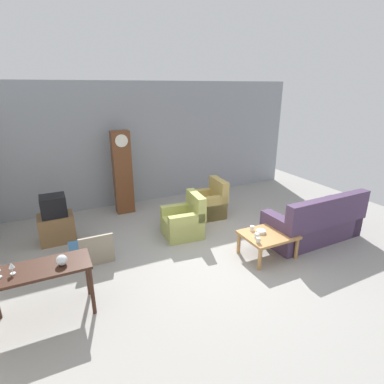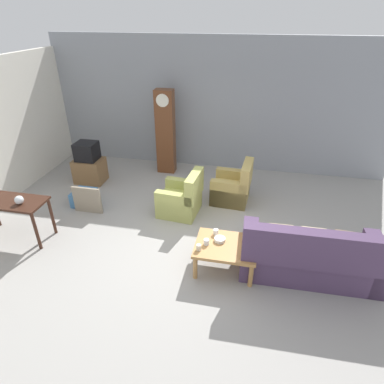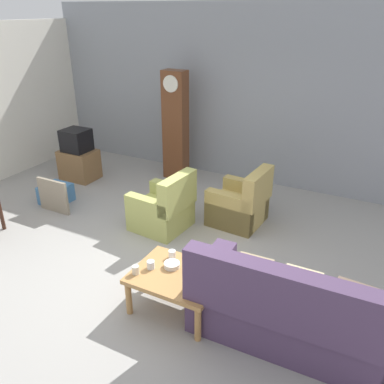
# 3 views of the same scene
# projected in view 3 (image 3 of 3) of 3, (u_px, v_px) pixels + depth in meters

# --- Properties ---
(ground_plane) EXTENTS (10.40, 10.40, 0.00)m
(ground_plane) POSITION_uv_depth(u_px,v_px,m) (141.00, 272.00, 5.07)
(ground_plane) COLOR #999691
(garage_door_wall) EXTENTS (8.40, 0.16, 3.20)m
(garage_door_wall) POSITION_uv_depth(u_px,v_px,m) (246.00, 96.00, 7.29)
(garage_door_wall) COLOR gray
(garage_door_wall) RESTS_ON ground_plane
(couch_floral) EXTENTS (2.12, 0.92, 1.04)m
(couch_floral) POSITION_uv_depth(u_px,v_px,m) (296.00, 315.00, 3.87)
(couch_floral) COLOR #4C3856
(couch_floral) RESTS_ON ground_plane
(armchair_olive_near) EXTENTS (0.85, 0.83, 0.92)m
(armchair_olive_near) POSITION_uv_depth(u_px,v_px,m) (163.00, 210.00, 5.98)
(armchair_olive_near) COLOR tan
(armchair_olive_near) RESTS_ON ground_plane
(armchair_olive_far) EXTENTS (0.84, 0.82, 0.92)m
(armchair_olive_far) POSITION_uv_depth(u_px,v_px,m) (240.00, 205.00, 6.12)
(armchair_olive_far) COLOR tan
(armchair_olive_far) RESTS_ON ground_plane
(coffee_table_wood) EXTENTS (0.96, 0.76, 0.46)m
(coffee_table_wood) POSITION_uv_depth(u_px,v_px,m) (177.00, 279.00, 4.32)
(coffee_table_wood) COLOR #B27F47
(coffee_table_wood) RESTS_ON ground_plane
(grandfather_clock) EXTENTS (0.44, 0.30, 2.07)m
(grandfather_clock) POSITION_uv_depth(u_px,v_px,m) (175.00, 126.00, 7.50)
(grandfather_clock) COLOR brown
(grandfather_clock) RESTS_ON ground_plane
(tv_stand_cabinet) EXTENTS (0.68, 0.52, 0.58)m
(tv_stand_cabinet) POSITION_uv_depth(u_px,v_px,m) (79.00, 165.00, 7.75)
(tv_stand_cabinet) COLOR brown
(tv_stand_cabinet) RESTS_ON ground_plane
(tv_crt) EXTENTS (0.48, 0.44, 0.42)m
(tv_crt) POSITION_uv_depth(u_px,v_px,m) (76.00, 140.00, 7.54)
(tv_crt) COLOR black
(tv_crt) RESTS_ON tv_stand_cabinet
(framed_picture_leaning) EXTENTS (0.60, 0.05, 0.56)m
(framed_picture_leaning) POSITION_uv_depth(u_px,v_px,m) (53.00, 196.00, 6.48)
(framed_picture_leaning) COLOR gray
(framed_picture_leaning) RESTS_ON ground_plane
(storage_box_blue) EXTENTS (0.45, 0.46, 0.31)m
(storage_box_blue) POSITION_uv_depth(u_px,v_px,m) (56.00, 194.00, 6.84)
(storage_box_blue) COLOR teal
(storage_box_blue) RESTS_ON ground_plane
(cup_white_porcelain) EXTENTS (0.08, 0.08, 0.09)m
(cup_white_porcelain) POSITION_uv_depth(u_px,v_px,m) (172.00, 254.00, 4.55)
(cup_white_porcelain) COLOR white
(cup_white_porcelain) RESTS_ON coffee_table_wood
(cup_blue_rimmed) EXTENTS (0.09, 0.09, 0.09)m
(cup_blue_rimmed) POSITION_uv_depth(u_px,v_px,m) (151.00, 265.00, 4.36)
(cup_blue_rimmed) COLOR silver
(cup_blue_rimmed) RESTS_ON coffee_table_wood
(cup_cream_tall) EXTENTS (0.08, 0.08, 0.10)m
(cup_cream_tall) POSITION_uv_depth(u_px,v_px,m) (136.00, 270.00, 4.27)
(cup_cream_tall) COLOR beige
(cup_cream_tall) RESTS_ON coffee_table_wood
(bowl_white_stacked) EXTENTS (0.18, 0.18, 0.05)m
(bowl_white_stacked) POSITION_uv_depth(u_px,v_px,m) (172.00, 265.00, 4.39)
(bowl_white_stacked) COLOR white
(bowl_white_stacked) RESTS_ON coffee_table_wood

